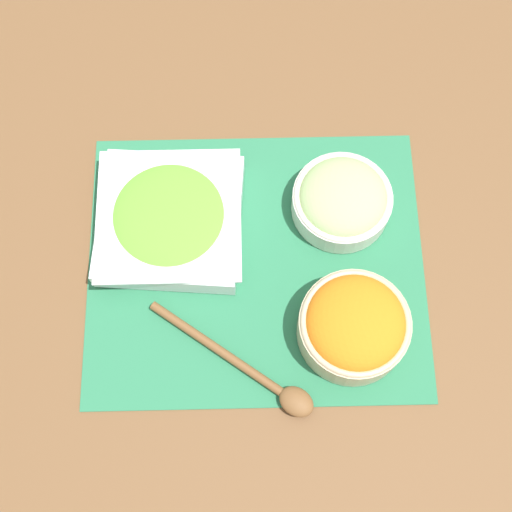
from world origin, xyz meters
name	(u,v)px	position (x,y,z in m)	size (l,w,h in m)	color
ground_plane	(256,264)	(0.00, 0.00, 0.00)	(3.00, 3.00, 0.00)	brown
placemat	(256,264)	(0.00, 0.00, 0.00)	(0.47, 0.40, 0.00)	#2D7A51
carrot_bowl	(354,325)	(0.12, -0.10, 0.04)	(0.15, 0.15, 0.08)	#C6B28E
lettuce_bowl	(170,219)	(-0.12, 0.06, 0.03)	(0.21, 0.21, 0.05)	white
cucumber_bowl	(342,200)	(0.12, 0.08, 0.03)	(0.14, 0.14, 0.06)	silver
wooden_spoon	(259,377)	(0.00, -0.16, 0.01)	(0.22, 0.17, 0.02)	brown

